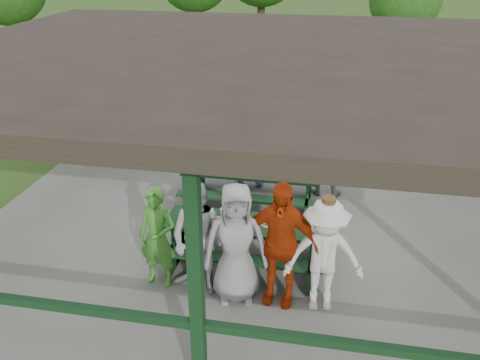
% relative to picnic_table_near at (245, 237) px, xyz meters
% --- Properties ---
extents(ground, '(90.00, 90.00, 0.00)m').
position_rel_picnic_table_near_xyz_m(ground, '(-0.07, 1.20, -0.57)').
color(ground, '#335219').
rests_on(ground, ground).
extents(concrete_slab, '(10.00, 8.00, 0.10)m').
position_rel_picnic_table_near_xyz_m(concrete_slab, '(-0.07, 1.20, -0.52)').
color(concrete_slab, '#63635E').
rests_on(concrete_slab, ground).
extents(pavilion_structure, '(10.60, 8.60, 3.24)m').
position_rel_picnic_table_near_xyz_m(pavilion_structure, '(-0.07, 1.20, 2.59)').
color(pavilion_structure, black).
rests_on(pavilion_structure, concrete_slab).
extents(picnic_table_near, '(2.54, 1.39, 0.75)m').
position_rel_picnic_table_near_xyz_m(picnic_table_near, '(0.00, 0.00, 0.00)').
color(picnic_table_near, black).
rests_on(picnic_table_near, concrete_slab).
extents(picnic_table_far, '(2.64, 1.39, 0.75)m').
position_rel_picnic_table_near_xyz_m(picnic_table_far, '(-0.25, 2.00, 0.00)').
color(picnic_table_far, black).
rests_on(picnic_table_far, concrete_slab).
extents(table_setting, '(2.29, 0.45, 0.10)m').
position_rel_picnic_table_near_xyz_m(table_setting, '(-0.09, 0.02, 0.31)').
color(table_setting, white).
rests_on(table_setting, picnic_table_near).
extents(contestant_green, '(0.63, 0.46, 1.61)m').
position_rel_picnic_table_near_xyz_m(contestant_green, '(-1.18, -0.77, 0.33)').
color(contestant_green, '#3F8A2C').
rests_on(contestant_green, concrete_slab).
extents(contestant_grey_left, '(1.01, 0.88, 1.77)m').
position_rel_picnic_table_near_xyz_m(contestant_grey_left, '(-0.54, -0.84, 0.41)').
color(contestant_grey_left, gray).
rests_on(contestant_grey_left, concrete_slab).
extents(contestant_grey_mid, '(1.01, 0.78, 1.84)m').
position_rel_picnic_table_near_xyz_m(contestant_grey_mid, '(0.04, -0.91, 0.45)').
color(contestant_grey_mid, gray).
rests_on(contestant_grey_mid, concrete_slab).
extents(contestant_red, '(1.17, 0.59, 1.92)m').
position_rel_picnic_table_near_xyz_m(contestant_red, '(0.65, -0.85, 0.49)').
color(contestant_red, '#B02F0A').
rests_on(contestant_red, concrete_slab).
extents(contestant_white_fedora, '(1.18, 0.78, 1.78)m').
position_rel_picnic_table_near_xyz_m(contestant_white_fedora, '(1.28, -0.90, 0.39)').
color(contestant_white_fedora, silver).
rests_on(contestant_white_fedora, concrete_slab).
extents(spectator_lblue, '(1.71, 0.90, 1.76)m').
position_rel_picnic_table_near_xyz_m(spectator_lblue, '(-0.42, 2.88, 0.41)').
color(spectator_lblue, '#98AEEB').
rests_on(spectator_lblue, concrete_slab).
extents(spectator_blue, '(0.80, 0.68, 1.87)m').
position_rel_picnic_table_near_xyz_m(spectator_blue, '(-1.47, 3.42, 0.46)').
color(spectator_blue, teal).
rests_on(spectator_blue, concrete_slab).
extents(spectator_grey, '(0.85, 0.69, 1.66)m').
position_rel_picnic_table_near_xyz_m(spectator_grey, '(1.14, 2.81, 0.36)').
color(spectator_grey, gray).
rests_on(spectator_grey, concrete_slab).
extents(pickup_truck, '(5.31, 3.58, 1.35)m').
position_rel_picnic_table_near_xyz_m(pickup_truck, '(-0.05, 8.48, 0.10)').
color(pickup_truck, silver).
rests_on(pickup_truck, ground).
extents(farm_trailer, '(4.32, 2.49, 1.50)m').
position_rel_picnic_table_near_xyz_m(farm_trailer, '(-2.95, 8.49, 0.17)').
color(farm_trailer, navy).
rests_on(farm_trailer, ground).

